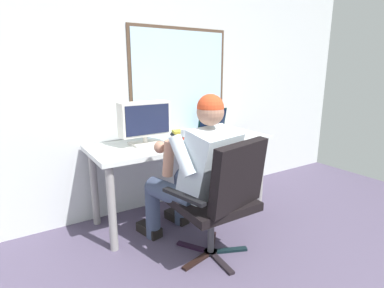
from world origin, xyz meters
name	(u,v)px	position (x,y,z in m)	size (l,w,h in m)	color
wall_rear	(137,62)	(0.01, 2.70, 1.42)	(5.64, 0.08, 2.86)	silver
desk	(183,150)	(0.28, 2.33, 0.63)	(1.68, 0.63, 0.73)	gray
office_chair	(223,194)	(0.14, 1.54, 0.52)	(0.68, 0.60, 0.91)	black
person_seated	(195,171)	(0.08, 1.81, 0.62)	(0.62, 0.88, 1.20)	#3A455E
crt_monitor	(144,120)	(-0.07, 2.37, 0.94)	(0.44, 0.21, 0.37)	beige
laptop	(217,127)	(0.72, 2.40, 0.79)	(0.36, 0.31, 0.24)	black
wine_glass	(186,134)	(0.22, 2.18, 0.82)	(0.09, 0.09, 0.13)	silver
book_stack	(182,134)	(0.31, 2.38, 0.77)	(0.21, 0.16, 0.08)	red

